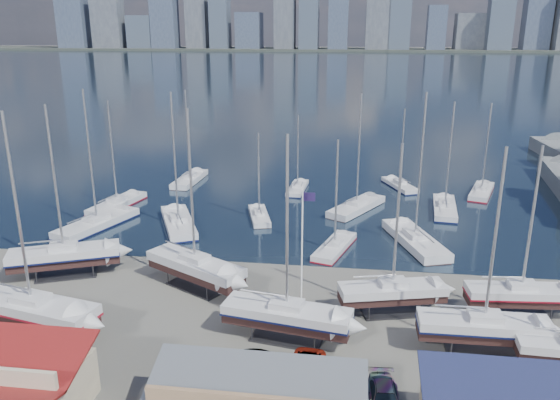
# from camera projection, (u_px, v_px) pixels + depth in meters

# --- Properties ---
(ground) EXTENTS (1400.00, 1400.00, 0.00)m
(ground) POSITION_uv_depth(u_px,v_px,m) (287.00, 315.00, 45.59)
(ground) COLOR #605E59
(ground) RESTS_ON ground
(water) EXTENTS (1400.00, 600.00, 0.40)m
(water) POSITION_uv_depth(u_px,v_px,m) (348.00, 67.00, 338.63)
(water) COLOR #172635
(water) RESTS_ON ground
(far_shore) EXTENTS (1400.00, 80.00, 2.20)m
(far_shore) POSITION_uv_depth(u_px,v_px,m) (352.00, 50.00, 584.00)
(far_shore) COLOR #2D332D
(far_shore) RESTS_ON ground
(skyline) EXTENTS (639.14, 43.80, 107.69)m
(skyline) POSITION_uv_depth(u_px,v_px,m) (346.00, 12.00, 567.69)
(skyline) COLOR #475166
(skyline) RESTS_ON far_shore
(sailboat_cradle_0) EXTENTS (10.54, 6.61, 16.49)m
(sailboat_cradle_0) POSITION_uv_depth(u_px,v_px,m) (64.00, 256.00, 52.18)
(sailboat_cradle_0) COLOR #2D2D33
(sailboat_cradle_0) RESTS_ON ground
(sailboat_cradle_1) EXTENTS (11.29, 5.37, 17.48)m
(sailboat_cradle_1) POSITION_uv_depth(u_px,v_px,m) (32.00, 310.00, 42.01)
(sailboat_cradle_1) COLOR #2D2D33
(sailboat_cradle_1) RESTS_ON ground
(sailboat_cradle_2) EXTENTS (10.23, 7.48, 16.52)m
(sailboat_cradle_2) POSITION_uv_depth(u_px,v_px,m) (195.00, 267.00, 49.70)
(sailboat_cradle_2) COLOR #2D2D33
(sailboat_cradle_2) RESTS_ON ground
(sailboat_cradle_3) EXTENTS (10.21, 4.42, 15.98)m
(sailboat_cradle_3) POSITION_uv_depth(u_px,v_px,m) (287.00, 315.00, 41.38)
(sailboat_cradle_3) COLOR #2D2D33
(sailboat_cradle_3) RESTS_ON ground
(sailboat_cradle_4) EXTENTS (9.16, 4.59, 14.53)m
(sailboat_cradle_4) POSITION_uv_depth(u_px,v_px,m) (392.00, 292.00, 45.23)
(sailboat_cradle_4) COLOR #2D2D33
(sailboat_cradle_4) RESTS_ON ground
(sailboat_cradle_5) EXTENTS (9.57, 2.79, 15.46)m
(sailboat_cradle_5) POSITION_uv_depth(u_px,v_px,m) (484.00, 327.00, 39.78)
(sailboat_cradle_5) COLOR #2D2D33
(sailboat_cradle_5) RESTS_ON ground
(sailboat_cradle_6) EXTENTS (9.04, 3.21, 14.45)m
(sailboat_cradle_6) POSITION_uv_depth(u_px,v_px,m) (521.00, 294.00, 44.80)
(sailboat_cradle_6) COLOR #2D2D33
(sailboat_cradle_6) RESTS_ON ground
(sailboat_moored_0) EXTENTS (6.85, 11.94, 17.23)m
(sailboat_moored_0) POSITION_uv_depth(u_px,v_px,m) (97.00, 225.00, 65.38)
(sailboat_moored_0) COLOR black
(sailboat_moored_0) RESTS_ON water
(sailboat_moored_1) EXTENTS (4.93, 10.30, 14.85)m
(sailboat_moored_1) POSITION_uv_depth(u_px,v_px,m) (117.00, 205.00, 72.92)
(sailboat_moored_1) COLOR black
(sailboat_moored_1) RESTS_ON water
(sailboat_moored_2) EXTENTS (3.34, 9.99, 14.86)m
(sailboat_moored_2) POSITION_uv_depth(u_px,v_px,m) (190.00, 180.00, 84.71)
(sailboat_moored_2) COLOR black
(sailboat_moored_2) RESTS_ON water
(sailboat_moored_3) EXTENTS (7.57, 11.55, 16.84)m
(sailboat_moored_3) POSITION_uv_depth(u_px,v_px,m) (179.00, 225.00, 65.65)
(sailboat_moored_3) COLOR black
(sailboat_moored_3) RESTS_ON water
(sailboat_moored_4) EXTENTS (4.11, 7.85, 11.42)m
(sailboat_moored_4) POSITION_uv_depth(u_px,v_px,m) (259.00, 216.00, 68.44)
(sailboat_moored_4) COLOR black
(sailboat_moored_4) RESTS_ON water
(sailboat_moored_5) EXTENTS (2.71, 7.99, 11.76)m
(sailboat_moored_5) POSITION_uv_depth(u_px,v_px,m) (297.00, 189.00, 80.23)
(sailboat_moored_5) COLOR black
(sailboat_moored_5) RESTS_ON water
(sailboat_moored_6) EXTENTS (4.75, 8.80, 12.67)m
(sailboat_moored_6) POSITION_uv_depth(u_px,v_px,m) (335.00, 248.00, 58.68)
(sailboat_moored_6) COLOR black
(sailboat_moored_6) RESTS_ON water
(sailboat_moored_7) EXTENTS (7.77, 10.62, 15.91)m
(sailboat_moored_7) POSITION_uv_depth(u_px,v_px,m) (356.00, 208.00, 71.59)
(sailboat_moored_7) COLOR black
(sailboat_moored_7) RESTS_ON water
(sailboat_moored_8) EXTENTS (5.28, 8.57, 12.42)m
(sailboat_moored_8) POSITION_uv_depth(u_px,v_px,m) (400.00, 186.00, 81.74)
(sailboat_moored_8) COLOR black
(sailboat_moored_8) RESTS_ON water
(sailboat_moored_9) EXTENTS (6.80, 12.00, 17.48)m
(sailboat_moored_9) POSITION_uv_depth(u_px,v_px,m) (415.00, 242.00, 60.27)
(sailboat_moored_9) COLOR black
(sailboat_moored_9) RESTS_ON water
(sailboat_moored_10) EXTENTS (3.88, 10.23, 14.93)m
(sailboat_moored_10) POSITION_uv_depth(u_px,v_px,m) (445.00, 209.00, 71.20)
(sailboat_moored_10) COLOR black
(sailboat_moored_10) RESTS_ON water
(sailboat_moored_11) EXTENTS (5.36, 9.51, 13.70)m
(sailboat_moored_11) POSITION_uv_depth(u_px,v_px,m) (481.00, 193.00, 78.45)
(sailboat_moored_11) COLOR black
(sailboat_moored_11) RESTS_ON water
(car_a) EXTENTS (2.48, 4.66, 1.51)m
(car_a) POSITION_uv_depth(u_px,v_px,m) (172.00, 388.00, 35.10)
(car_a) COLOR gray
(car_a) RESTS_ON ground
(car_b) EXTENTS (4.87, 1.89, 1.58)m
(car_b) POSITION_uv_depth(u_px,v_px,m) (262.00, 366.00, 37.36)
(car_b) COLOR gray
(car_b) RESTS_ON ground
(car_c) EXTENTS (2.62, 5.07, 1.37)m
(car_c) POSITION_uv_depth(u_px,v_px,m) (306.00, 370.00, 37.02)
(car_c) COLOR gray
(car_c) RESTS_ON ground
(car_d) EXTENTS (2.33, 5.03, 1.42)m
(car_d) POSITION_uv_depth(u_px,v_px,m) (384.00, 399.00, 34.09)
(car_d) COLOR gray
(car_d) RESTS_ON ground
(flagpole) EXTENTS (1.01, 0.12, 11.37)m
(flagpole) POSITION_uv_depth(u_px,v_px,m) (303.00, 249.00, 42.21)
(flagpole) COLOR white
(flagpole) RESTS_ON ground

